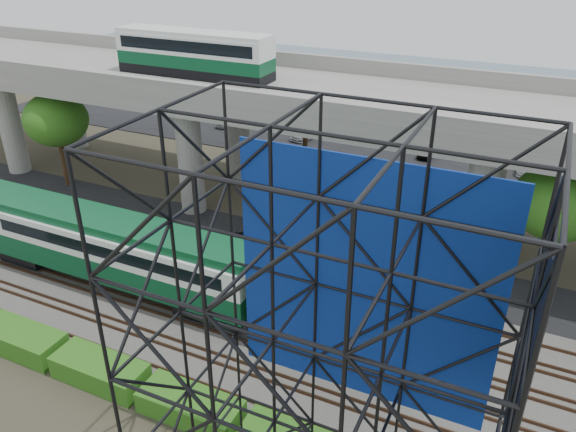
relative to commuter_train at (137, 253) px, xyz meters
The scene contains 13 objects.
ground 7.42m from the commuter_train, 17.00° to the right, with size 140.00×140.00×0.00m, color #474233.
ballast_bed 7.11m from the commuter_train, ahead, with size 90.00×12.00×0.20m, color slate.
service_road 11.10m from the commuter_train, 52.42° to the left, with size 90.00×5.00×0.08m, color black.
parking_lot 32.79m from the commuter_train, 78.45° to the left, with size 90.00×18.00×0.08m, color black.
harbor_water 54.47m from the commuter_train, 83.09° to the left, with size 140.00×40.00×0.03m, color #486076.
rail_tracks 7.04m from the commuter_train, ahead, with size 90.00×9.52×0.16m.
commuter_train is the anchor object (origin of this frame).
overpass 16.03m from the commuter_train, 67.82° to the left, with size 80.00×12.00×12.40m.
scaffold_tower 18.60m from the commuter_train, 33.63° to the right, with size 9.36×6.36×15.00m.
hedge_strip 10.10m from the commuter_train, 39.85° to the right, with size 34.60×1.80×1.20m.
trees 14.54m from the commuter_train, 82.46° to the left, with size 40.94×16.94×7.69m.
suv 8.94m from the commuter_train, 60.13° to the left, with size 2.19×4.75×1.32m, color black.
parked_cars 32.62m from the commuter_train, 76.85° to the left, with size 35.53×9.74×1.29m.
Camera 1 is at (12.36, -18.58, 18.88)m, focal length 35.00 mm.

